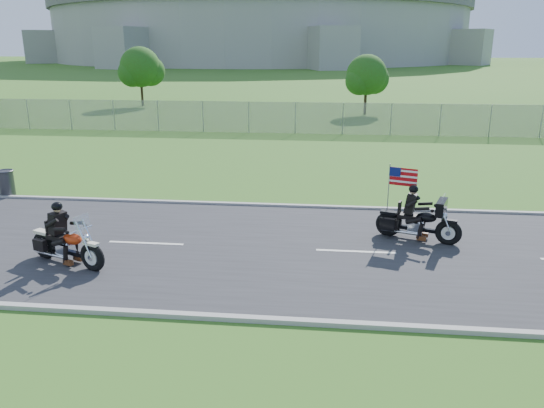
# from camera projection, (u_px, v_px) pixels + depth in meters

# --- Properties ---
(ground) EXTENTS (420.00, 420.00, 0.00)m
(ground) POSITION_uv_depth(u_px,v_px,m) (214.00, 247.00, 15.10)
(ground) COLOR #2E5A1C
(ground) RESTS_ON ground
(road) EXTENTS (120.00, 8.00, 0.04)m
(road) POSITION_uv_depth(u_px,v_px,m) (214.00, 247.00, 15.09)
(road) COLOR #28282B
(road) RESTS_ON ground
(curb_north) EXTENTS (120.00, 0.18, 0.12)m
(curb_north) POSITION_uv_depth(u_px,v_px,m) (238.00, 204.00, 18.93)
(curb_north) COLOR #9E9B93
(curb_north) RESTS_ON ground
(curb_south) EXTENTS (120.00, 0.18, 0.12)m
(curb_south) POSITION_uv_depth(u_px,v_px,m) (174.00, 315.00, 11.23)
(curb_south) COLOR #9E9B93
(curb_south) RESTS_ON ground
(fence) EXTENTS (60.00, 0.03, 2.00)m
(fence) POSITION_uv_depth(u_px,v_px,m) (203.00, 117.00, 34.34)
(fence) COLOR gray
(fence) RESTS_ON ground
(stadium) EXTENTS (140.40, 140.40, 29.20)m
(stadium) POSITION_uv_depth(u_px,v_px,m) (262.00, 11.00, 174.29)
(stadium) COLOR #A3A099
(stadium) RESTS_ON ground
(tree_fence_near) EXTENTS (3.52, 3.28, 4.75)m
(tree_fence_near) POSITION_uv_depth(u_px,v_px,m) (367.00, 77.00, 42.18)
(tree_fence_near) COLOR #382316
(tree_fence_near) RESTS_ON ground
(tree_fence_mid) EXTENTS (3.96, 3.69, 5.30)m
(tree_fence_mid) POSITION_uv_depth(u_px,v_px,m) (141.00, 69.00, 47.94)
(tree_fence_mid) COLOR #382316
(tree_fence_mid) RESTS_ON ground
(motorcycle_lead) EXTENTS (2.42, 1.24, 1.71)m
(motorcycle_lead) POSITION_uv_depth(u_px,v_px,m) (66.00, 245.00, 13.76)
(motorcycle_lead) COLOR black
(motorcycle_lead) RESTS_ON ground
(motorcycle_follow) EXTENTS (2.41, 1.22, 2.08)m
(motorcycle_follow) POSITION_uv_depth(u_px,v_px,m) (418.00, 222.00, 15.43)
(motorcycle_follow) COLOR black
(motorcycle_follow) RESTS_ON ground
(trash_can) EXTENTS (0.74, 0.74, 0.98)m
(trash_can) POSITION_uv_depth(u_px,v_px,m) (6.00, 184.00, 19.95)
(trash_can) COLOR #3B3C41
(trash_can) RESTS_ON ground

